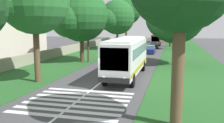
{
  "coord_description": "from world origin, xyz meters",
  "views": [
    {
      "loc": [
        -18.63,
        -6.05,
        5.01
      ],
      "look_at": [
        3.72,
        -0.54,
        1.6
      ],
      "focal_mm": 39.94,
      "sensor_mm": 36.0,
      "label": 1
    }
  ],
  "objects_px": {
    "trailing_car_0": "(150,50)",
    "roadside_tree_left_4": "(126,10)",
    "trailing_minibus_0": "(156,39)",
    "roadside_tree_right_2": "(174,16)",
    "utility_pole": "(88,33)",
    "roadside_tree_right_4": "(170,15)",
    "coach_bus": "(127,55)",
    "trailing_car_1": "(154,45)",
    "roadside_tree_right_0": "(173,22)",
    "roadside_tree_right_1": "(170,15)",
    "roadside_tree_left_2": "(80,17)",
    "roadside_tree_left_3": "(117,18)",
    "roadside_tree_left_0": "(33,1)"
  },
  "relations": [
    {
      "from": "roadside_tree_right_4",
      "to": "trailing_minibus_0",
      "type": "bearing_deg",
      "value": 163.32
    },
    {
      "from": "roadside_tree_right_0",
      "to": "roadside_tree_left_4",
      "type": "bearing_deg",
      "value": 49.22
    },
    {
      "from": "trailing_car_0",
      "to": "roadside_tree_left_4",
      "type": "height_order",
      "value": "roadside_tree_left_4"
    },
    {
      "from": "coach_bus",
      "to": "roadside_tree_right_1",
      "type": "relative_size",
      "value": 1.04
    },
    {
      "from": "roadside_tree_right_2",
      "to": "roadside_tree_right_4",
      "type": "xyz_separation_m",
      "value": [
        39.77,
        1.15,
        1.58
      ]
    },
    {
      "from": "coach_bus",
      "to": "trailing_car_0",
      "type": "height_order",
      "value": "coach_bus"
    },
    {
      "from": "coach_bus",
      "to": "roadside_tree_left_3",
      "type": "height_order",
      "value": "roadside_tree_left_3"
    },
    {
      "from": "roadside_tree_left_0",
      "to": "utility_pole",
      "type": "relative_size",
      "value": 1.36
    },
    {
      "from": "roadside_tree_right_1",
      "to": "utility_pole",
      "type": "relative_size",
      "value": 1.45
    },
    {
      "from": "trailing_car_0",
      "to": "roadside_tree_left_2",
      "type": "relative_size",
      "value": 0.44
    },
    {
      "from": "roadside_tree_left_4",
      "to": "roadside_tree_right_2",
      "type": "height_order",
      "value": "roadside_tree_left_4"
    },
    {
      "from": "trailing_car_1",
      "to": "roadside_tree_left_3",
      "type": "height_order",
      "value": "roadside_tree_left_3"
    },
    {
      "from": "trailing_car_1",
      "to": "roadside_tree_left_2",
      "type": "xyz_separation_m",
      "value": [
        -22.09,
        8.13,
        5.37
      ]
    },
    {
      "from": "roadside_tree_left_2",
      "to": "utility_pole",
      "type": "xyz_separation_m",
      "value": [
        -0.03,
        -1.12,
        -2.15
      ]
    },
    {
      "from": "roadside_tree_right_4",
      "to": "coach_bus",
      "type": "bearing_deg",
      "value": 176.35
    },
    {
      "from": "roadside_tree_left_0",
      "to": "coach_bus",
      "type": "bearing_deg",
      "value": -60.79
    },
    {
      "from": "roadside_tree_left_3",
      "to": "roadside_tree_right_4",
      "type": "relative_size",
      "value": 0.86
    },
    {
      "from": "roadside_tree_left_0",
      "to": "roadside_tree_left_4",
      "type": "height_order",
      "value": "roadside_tree_left_4"
    },
    {
      "from": "trailing_minibus_0",
      "to": "utility_pole",
      "type": "height_order",
      "value": "utility_pole"
    },
    {
      "from": "roadside_tree_left_4",
      "to": "trailing_car_0",
      "type": "bearing_deg",
      "value": -156.59
    },
    {
      "from": "roadside_tree_right_0",
      "to": "roadside_tree_right_4",
      "type": "bearing_deg",
      "value": 2.99
    },
    {
      "from": "trailing_minibus_0",
      "to": "coach_bus",
      "type": "bearing_deg",
      "value": 179.76
    },
    {
      "from": "trailing_car_1",
      "to": "roadside_tree_right_1",
      "type": "relative_size",
      "value": 0.4
    },
    {
      "from": "trailing_car_1",
      "to": "roadside_tree_left_0",
      "type": "bearing_deg",
      "value": 167.47
    },
    {
      "from": "trailing_minibus_0",
      "to": "roadside_tree_right_2",
      "type": "distance_m",
      "value": 30.61
    },
    {
      "from": "coach_bus",
      "to": "roadside_tree_left_2",
      "type": "distance_m",
      "value": 11.87
    },
    {
      "from": "roadside_tree_left_2",
      "to": "roadside_tree_right_0",
      "type": "distance_m",
      "value": 23.84
    },
    {
      "from": "roadside_tree_left_4",
      "to": "roadside_tree_right_1",
      "type": "xyz_separation_m",
      "value": [
        -2.89,
        -10.9,
        -1.23
      ]
    },
    {
      "from": "trailing_car_1",
      "to": "trailing_minibus_0",
      "type": "bearing_deg",
      "value": 0.66
    },
    {
      "from": "roadside_tree_right_0",
      "to": "roadside_tree_right_2",
      "type": "distance_m",
      "value": 19.92
    },
    {
      "from": "trailing_car_1",
      "to": "roadside_tree_right_4",
      "type": "xyz_separation_m",
      "value": [
        18.36,
        -2.83,
        6.99
      ]
    },
    {
      "from": "roadside_tree_left_0",
      "to": "roadside_tree_left_3",
      "type": "bearing_deg",
      "value": -0.64
    },
    {
      "from": "trailing_car_0",
      "to": "utility_pole",
      "type": "height_order",
      "value": "utility_pole"
    },
    {
      "from": "roadside_tree_right_4",
      "to": "roadside_tree_right_1",
      "type": "bearing_deg",
      "value": -178.65
    },
    {
      "from": "coach_bus",
      "to": "roadside_tree_left_0",
      "type": "distance_m",
      "value": 9.71
    },
    {
      "from": "roadside_tree_right_1",
      "to": "roadside_tree_right_0",
      "type": "bearing_deg",
      "value": -174.11
    },
    {
      "from": "coach_bus",
      "to": "trailing_car_1",
      "type": "bearing_deg",
      "value": -0.5
    },
    {
      "from": "roadside_tree_right_0",
      "to": "roadside_tree_right_4",
      "type": "xyz_separation_m",
      "value": [
        19.85,
        1.04,
        2.04
      ]
    },
    {
      "from": "roadside_tree_left_4",
      "to": "roadside_tree_right_0",
      "type": "bearing_deg",
      "value": -130.78
    },
    {
      "from": "roadside_tree_left_2",
      "to": "roadside_tree_right_1",
      "type": "relative_size",
      "value": 0.9
    },
    {
      "from": "coach_bus",
      "to": "trailing_minibus_0",
      "type": "distance_m",
      "value": 38.68
    },
    {
      "from": "roadside_tree_right_4",
      "to": "trailing_car_0",
      "type": "bearing_deg",
      "value": 174.16
    },
    {
      "from": "roadside_tree_left_2",
      "to": "roadside_tree_left_4",
      "type": "height_order",
      "value": "roadside_tree_left_4"
    },
    {
      "from": "roadside_tree_left_2",
      "to": "roadside_tree_left_4",
      "type": "distance_m",
      "value": 30.74
    },
    {
      "from": "roadside_tree_left_2",
      "to": "roadside_tree_right_0",
      "type": "relative_size",
      "value": 1.22
    },
    {
      "from": "trailing_car_0",
      "to": "roadside_tree_left_0",
      "type": "bearing_deg",
      "value": 162.99
    },
    {
      "from": "trailing_car_0",
      "to": "roadside_tree_left_4",
      "type": "xyz_separation_m",
      "value": [
        17.93,
        7.76,
        7.86
      ]
    },
    {
      "from": "roadside_tree_right_1",
      "to": "roadside_tree_left_2",
      "type": "bearing_deg",
      "value": 157.92
    },
    {
      "from": "utility_pole",
      "to": "roadside_tree_right_4",
      "type": "bearing_deg",
      "value": -13.65
    },
    {
      "from": "roadside_tree_left_3",
      "to": "utility_pole",
      "type": "distance_m",
      "value": 18.38
    }
  ]
}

